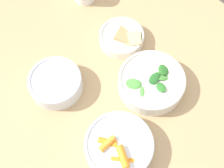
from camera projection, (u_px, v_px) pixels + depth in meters
name	position (u px, v px, depth m)	size (l,w,h in m)	color
ground_plane	(115.00, 151.00, 1.60)	(10.00, 10.00, 0.00)	#4C4238
dining_table	(117.00, 101.00, 1.03)	(1.10, 0.98, 0.75)	tan
bowl_carrots	(119.00, 146.00, 0.82)	(0.18, 0.18, 0.07)	silver
bowl_greens	(151.00, 82.00, 0.91)	(0.20, 0.20, 0.07)	silver
bowl_beans_hotdog	(56.00, 83.00, 0.91)	(0.16, 0.16, 0.05)	silver
bowl_cookies	(122.00, 38.00, 0.99)	(0.14, 0.14, 0.05)	silver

